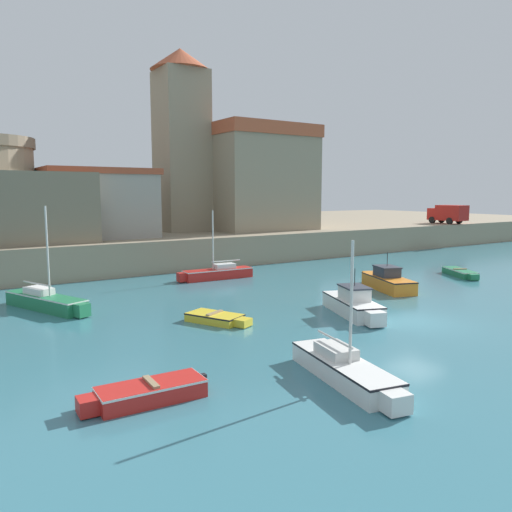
# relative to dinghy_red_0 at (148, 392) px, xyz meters

# --- Properties ---
(ground_plane) EXTENTS (200.00, 200.00, 0.00)m
(ground_plane) POSITION_rel_dinghy_red_0_xyz_m (14.46, 1.91, -0.30)
(ground_plane) COLOR teal
(quay_seawall) EXTENTS (120.00, 40.00, 2.55)m
(quay_seawall) POSITION_rel_dinghy_red_0_xyz_m (14.46, 41.88, 0.97)
(quay_seawall) COLOR gray
(quay_seawall) RESTS_ON ground
(dinghy_red_0) EXTENTS (3.98, 1.36, 0.63)m
(dinghy_red_0) POSITION_rel_dinghy_red_0_xyz_m (0.00, 0.00, 0.00)
(dinghy_red_0) COLOR red
(dinghy_red_0) RESTS_ON ground
(dinghy_yellow_1) EXTENTS (2.41, 3.44, 0.50)m
(dinghy_yellow_1) POSITION_rel_dinghy_red_0_xyz_m (6.17, 7.00, -0.07)
(dinghy_yellow_1) COLOR yellow
(dinghy_yellow_1) RESTS_ON ground
(sailboat_red_2) EXTENTS (5.75, 1.45, 4.99)m
(sailboat_red_2) POSITION_rel_dinghy_red_0_xyz_m (12.05, 17.78, 0.15)
(sailboat_red_2) COLOR red
(sailboat_red_2) RESTS_ON ground
(motorboat_white_3) EXTENTS (3.01, 5.35, 2.42)m
(motorboat_white_3) POSITION_rel_dinghy_red_0_xyz_m (12.81, 4.52, 0.25)
(motorboat_white_3) COLOR white
(motorboat_white_3) RESTS_ON ground
(dinghy_green_5) EXTENTS (2.68, 3.97, 0.57)m
(dinghy_green_5) POSITION_rel_dinghy_red_0_xyz_m (28.01, 8.88, -0.03)
(dinghy_green_5) COLOR #237A4C
(dinghy_green_5) RESTS_ON ground
(sailboat_white_6) EXTENTS (2.32, 5.72, 4.76)m
(sailboat_white_6) POSITION_rel_dinghy_red_0_xyz_m (6.14, -1.99, 0.13)
(sailboat_white_6) COLOR white
(sailboat_white_6) RESTS_ON ground
(sailboat_green_7) EXTENTS (3.35, 6.25, 5.57)m
(sailboat_green_7) POSITION_rel_dinghy_red_0_xyz_m (-0.25, 14.37, 0.17)
(sailboat_green_7) COLOR #237A4C
(sailboat_green_7) RESTS_ON ground
(motorboat_orange_8) EXTENTS (3.08, 5.36, 2.42)m
(motorboat_orange_8) POSITION_rel_dinghy_red_0_xyz_m (19.42, 8.31, 0.26)
(motorboat_orange_8) COLOR orange
(motorboat_orange_8) RESTS_ON ground
(church) EXTENTS (15.05, 18.17, 17.02)m
(church) POSITION_rel_dinghy_red_0_xyz_m (21.32, 32.87, 8.01)
(church) COLOR gray
(church) RESTS_ON quay_seawall
(harbor_shed_near_wharf) EXTENTS (8.89, 5.27, 5.64)m
(harbor_shed_near_wharf) POSITION_rel_dinghy_red_0_xyz_m (6.46, 27.20, 5.09)
(harbor_shed_near_wharf) COLOR gray
(harbor_shed_near_wharf) RESTS_ON quay_seawall
(truck_on_quay) EXTENTS (2.33, 4.39, 2.20)m
(truck_on_quay) POSITION_rel_dinghy_red_0_xyz_m (46.48, 23.66, 3.46)
(truck_on_quay) COLOR #AD1E19
(truck_on_quay) RESTS_ON quay_seawall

